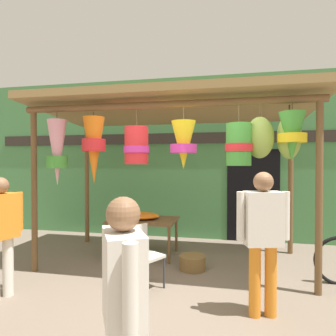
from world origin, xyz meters
The scene contains 10 objects.
ground_plane centered at (0.00, 0.00, 0.00)m, with size 30.00×30.00×0.00m, color #756656.
shop_facade centered at (0.01, 2.69, 1.82)m, with size 11.20×0.29×3.65m.
market_stall_canopy centered at (-0.28, 0.67, 2.37)m, with size 4.65×2.26×2.80m.
display_table centered at (-0.94, 1.16, 0.61)m, with size 1.22×0.80×0.67m.
flower_heap_on_table centered at (-1.00, 1.17, 0.73)m, with size 0.76×0.53×0.11m.
folding_chair centered at (-0.57, -0.18, 0.50)m, with size 0.55×0.55×0.84m.
wicker_basket_by_table centered at (0.04, 0.63, 0.11)m, with size 0.42×0.42×0.22m, color brown.
vendor_in_orange centered at (-2.21, -0.85, 0.90)m, with size 0.34×0.57×1.53m.
customer_foreground centered at (-0.01, -2.39, 0.89)m, with size 0.38×0.53×1.52m.
shopper_by_bananas centered at (0.98, -0.64, 0.95)m, with size 0.58×0.31×1.61m.
Camera 1 is at (0.60, -4.03, 1.72)m, focal length 31.37 mm.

